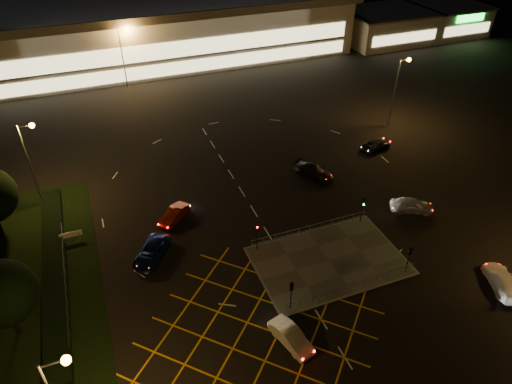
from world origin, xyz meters
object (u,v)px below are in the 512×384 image
object	(u,v)px
signal_se	(410,254)
car_queue_white	(291,337)
signal_nw	(257,232)
signal_ne	(363,205)
signal_sw	(291,290)
car_far_dkgrey	(314,172)
car_right_silver	(412,205)
car_circ_red	(174,215)
car_left_blue	(152,252)
car_east_grey	(376,145)
car_approach_white	(503,281)

from	to	relation	value
signal_se	car_queue_white	world-z (taller)	signal_se
signal_nw	signal_ne	world-z (taller)	same
signal_se	signal_ne	distance (m)	7.99
signal_sw	car_far_dkgrey	bearing A→B (deg)	-122.57
car_far_dkgrey	car_right_silver	world-z (taller)	car_right_silver
signal_se	car_circ_red	size ratio (longest dim) A/B	0.75
signal_nw	car_left_blue	size ratio (longest dim) A/B	0.61
signal_sw	car_queue_white	bearing A→B (deg)	65.98
car_circ_red	car_east_grey	world-z (taller)	car_circ_red
car_far_dkgrey	car_left_blue	bearing A→B (deg)	166.81
car_far_dkgrey	car_east_grey	xyz separation A→B (m)	(11.05, 3.07, -0.12)
signal_nw	car_far_dkgrey	xyz separation A→B (m)	(11.35, 9.79, -1.62)
car_right_silver	car_far_dkgrey	bearing A→B (deg)	62.72
signal_sw	car_queue_white	distance (m)	3.82
signal_nw	car_right_silver	xyz separation A→B (m)	(18.38, -0.28, -1.58)
car_east_grey	car_far_dkgrey	bearing A→B (deg)	92.02
car_left_blue	car_east_grey	xyz separation A→B (m)	(32.38, 10.10, -0.10)
car_left_blue	car_queue_white	bearing A→B (deg)	-24.72
signal_se	car_east_grey	xyz separation A→B (m)	(10.40, 20.84, -1.74)
car_queue_white	car_right_silver	distance (m)	22.57
car_far_dkgrey	car_approach_white	distance (m)	23.72
signal_sw	car_circ_red	size ratio (longest dim) A/B	0.75
car_queue_white	car_east_grey	xyz separation A→B (m)	(23.81, 23.99, -0.09)
signal_nw	signal_se	bearing A→B (deg)	-33.65
signal_sw	car_far_dkgrey	world-z (taller)	signal_sw
signal_se	car_left_blue	world-z (taller)	signal_se
signal_sw	car_queue_white	size ratio (longest dim) A/B	0.73
signal_sw	signal_ne	world-z (taller)	same
signal_sw	car_left_blue	bearing A→B (deg)	-47.12
signal_ne	car_far_dkgrey	bearing A→B (deg)	93.78
signal_sw	signal_se	world-z (taller)	same
car_left_blue	car_far_dkgrey	size ratio (longest dim) A/B	1.01
car_circ_red	car_east_grey	bearing A→B (deg)	57.19
signal_ne	car_right_silver	size ratio (longest dim) A/B	0.68
signal_se	car_east_grey	size ratio (longest dim) A/B	0.70
signal_se	car_circ_red	distance (m)	24.42
signal_nw	car_right_silver	bearing A→B (deg)	-0.88
signal_se	signal_sw	bearing A→B (deg)	0.00
signal_sw	car_queue_white	world-z (taller)	signal_sw
signal_se	car_queue_white	bearing A→B (deg)	13.22
car_circ_red	signal_nw	bearing A→B (deg)	-2.34
signal_sw	signal_nw	size ratio (longest dim) A/B	1.00
car_approach_white	car_circ_red	bearing A→B (deg)	-17.19
signal_sw	car_east_grey	distance (m)	30.65
car_far_dkgrey	signal_ne	bearing A→B (deg)	-117.66
signal_ne	car_right_silver	distance (m)	6.58
car_far_dkgrey	car_approach_white	xyz separation A→B (m)	(7.77, -22.41, -0.00)
signal_ne	car_approach_white	xyz separation A→B (m)	(7.13, -12.62, -1.62)
car_far_dkgrey	signal_se	bearing A→B (deg)	-119.35
signal_nw	car_approach_white	size ratio (longest dim) A/B	0.62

